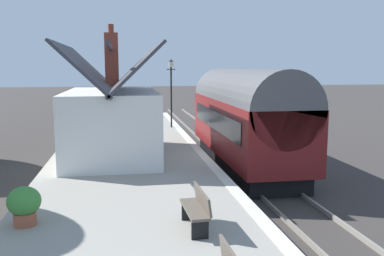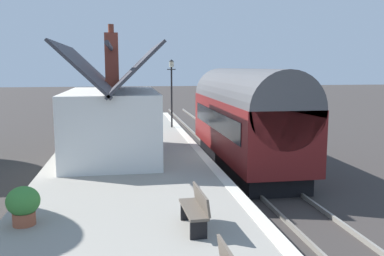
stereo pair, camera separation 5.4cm
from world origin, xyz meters
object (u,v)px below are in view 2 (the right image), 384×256
station_building (113,120)px  planter_bench_left (23,204)px  bench_by_lamp (145,114)px  planter_by_door (103,121)px  bench_near_building (196,208)px  train (245,117)px  lamp_post_platform (172,81)px  planter_under_sign (108,125)px

station_building → planter_bench_left: station_building is taller
bench_by_lamp → planter_by_door: (-1.58, 2.66, -0.18)m
bench_near_building → train: bearing=-22.9°
train → bench_by_lamp: (9.54, 3.85, -0.89)m
station_building → bench_by_lamp: 10.47m
train → bench_near_building: bearing=157.1°
lamp_post_platform → planter_by_door: bearing=74.3°
bench_by_lamp → planter_under_sign: 4.87m
bench_near_building → bench_by_lamp: (18.24, 0.18, 0.00)m
bench_near_building → planter_bench_left: 3.88m
station_building → planter_bench_left: (-7.13, 1.80, -0.98)m
train → lamp_post_platform: 7.38m
planter_bench_left → planter_by_door: bearing=-3.4°
planter_bench_left → station_building: bearing=-14.2°
train → planter_under_sign: (5.22, 6.09, -0.94)m
station_building → planter_bench_left: 7.42m
bench_near_building → planter_by_door: 16.91m
planter_by_door → planter_bench_left: size_ratio=0.96×
station_building → bench_by_lamp: (10.27, -1.80, -0.99)m
station_building → bench_near_building: 8.28m
planter_bench_left → lamp_post_platform: (14.68, -5.02, 2.26)m
planter_under_sign → lamp_post_platform: bearing=-66.3°
station_building → planter_by_door: bearing=5.6°
bench_near_building → planter_under_sign: bench_near_building is taller
train → bench_by_lamp: size_ratio=7.02×
train → bench_near_building: size_ratio=7.01×
planter_by_door → lamp_post_platform: bearing=-105.7°
planter_by_door → bench_by_lamp: bearing=-59.4°
bench_by_lamp → lamp_post_platform: size_ratio=0.36×
bench_near_building → lamp_post_platform: bearing=-4.5°
bench_by_lamp → bench_near_building: bearing=-179.4°
planter_by_door → planter_under_sign: bearing=-171.3°
lamp_post_platform → bench_by_lamp: bearing=27.5°
bench_by_lamp → planter_under_sign: bearing=152.6°
train → bench_near_building: 9.48m
bench_near_building → station_building: bearing=14.0°
train → planter_bench_left: bearing=136.5°
train → planter_bench_left: train is taller
bench_by_lamp → lamp_post_platform: (-2.72, -1.41, 2.28)m
bench_near_building → bench_by_lamp: size_ratio=1.00×
bench_by_lamp → planter_by_door: bearing=120.6°
planter_under_sign → lamp_post_platform: (1.61, -3.65, 2.33)m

